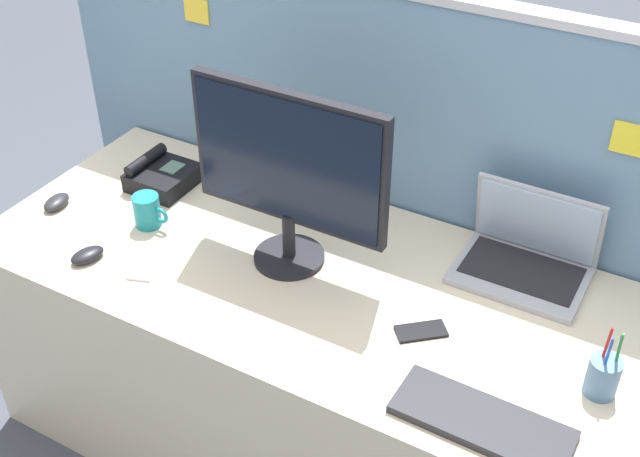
# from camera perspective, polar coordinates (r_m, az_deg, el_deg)

# --- Properties ---
(ground_plane) EXTENTS (10.00, 10.00, 0.00)m
(ground_plane) POSITION_cam_1_polar(r_m,az_deg,el_deg) (2.78, -0.53, -14.98)
(ground_plane) COLOR #424751
(desk) EXTENTS (1.93, 0.81, 0.74)m
(desk) POSITION_cam_1_polar(r_m,az_deg,el_deg) (2.50, -0.57, -9.67)
(desk) COLOR beige
(desk) RESTS_ON ground_plane
(cubicle_divider) EXTENTS (2.30, 0.08, 1.42)m
(cubicle_divider) POSITION_cam_1_polar(r_m,az_deg,el_deg) (2.59, 4.33, 1.87)
(cubicle_divider) COLOR #6084A3
(cubicle_divider) RESTS_ON ground_plane
(desktop_monitor) EXTENTS (0.57, 0.20, 0.52)m
(desktop_monitor) POSITION_cam_1_polar(r_m,az_deg,el_deg) (2.14, -2.23, 4.26)
(desktop_monitor) COLOR black
(desktop_monitor) RESTS_ON desk
(laptop) EXTENTS (0.35, 0.26, 0.25)m
(laptop) POSITION_cam_1_polar(r_m,az_deg,el_deg) (2.30, 14.35, -1.65)
(laptop) COLOR #9EA0A8
(laptop) RESTS_ON desk
(desk_phone) EXTENTS (0.18, 0.19, 0.10)m
(desk_phone) POSITION_cam_1_polar(r_m,az_deg,el_deg) (2.64, -11.04, 3.65)
(desk_phone) COLOR black
(desk_phone) RESTS_ON desk
(keyboard_main) EXTENTS (0.40, 0.16, 0.02)m
(keyboard_main) POSITION_cam_1_polar(r_m,az_deg,el_deg) (1.89, 11.29, -13.15)
(keyboard_main) COLOR #232328
(keyboard_main) RESTS_ON desk
(computer_mouse_right_hand) EXTENTS (0.07, 0.11, 0.03)m
(computer_mouse_right_hand) POSITION_cam_1_polar(r_m,az_deg,el_deg) (2.63, -18.01, 1.77)
(computer_mouse_right_hand) COLOR #232328
(computer_mouse_right_hand) RESTS_ON desk
(computer_mouse_left_hand) EXTENTS (0.09, 0.11, 0.03)m
(computer_mouse_left_hand) POSITION_cam_1_polar(r_m,az_deg,el_deg) (2.38, -16.02, -1.80)
(computer_mouse_left_hand) COLOR black
(computer_mouse_left_hand) RESTS_ON desk
(pen_cup) EXTENTS (0.08, 0.08, 0.18)m
(pen_cup) POSITION_cam_1_polar(r_m,az_deg,el_deg) (2.00, 19.23, -9.75)
(pen_cup) COLOR #4C7093
(pen_cup) RESTS_ON desk
(cell_phone_black_slab) EXTENTS (0.14, 0.13, 0.01)m
(cell_phone_black_slab) POSITION_cam_1_polar(r_m,az_deg,el_deg) (2.09, 7.11, -7.16)
(cell_phone_black_slab) COLOR black
(cell_phone_black_slab) RESTS_ON desk
(cell_phone_white_slab) EXTENTS (0.11, 0.14, 0.01)m
(cell_phone_white_slab) POSITION_cam_1_polar(r_m,az_deg,el_deg) (2.32, -12.16, -2.56)
(cell_phone_white_slab) COLOR silver
(cell_phone_white_slab) RESTS_ON desk
(coffee_mug) EXTENTS (0.12, 0.08, 0.10)m
(coffee_mug) POSITION_cam_1_polar(r_m,az_deg,el_deg) (2.46, -12.00, 1.21)
(coffee_mug) COLOR #197A84
(coffee_mug) RESTS_ON desk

